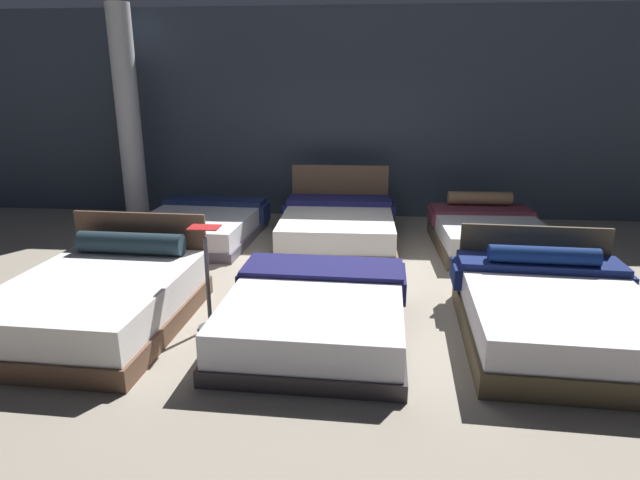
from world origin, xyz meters
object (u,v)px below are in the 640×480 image
Objects in this scene: bed_3 at (200,226)px; bed_4 at (337,226)px; bed_0 at (99,300)px; bed_1 at (316,313)px; price_sign at (208,290)px; bed_2 at (555,314)px; bed_5 at (489,233)px; support_pillar at (128,117)px.

bed_4 is at bearing 4.17° from bed_3.
bed_0 reaches higher than bed_1.
bed_3 is at bearing 109.03° from price_sign.
bed_2 is at bearing 3.34° from bed_0.
bed_5 is at bearing 41.69° from price_sign.
bed_1 is 1.99× the size of price_sign.
bed_3 is 4.26m from bed_5.
bed_1 is (2.12, -0.01, -0.04)m from bed_0.
bed_5 is at bearing 1.75° from bed_3.
bed_4 is at bearing 91.41° from bed_1.
support_pillar is (-3.52, 4.13, 1.52)m from bed_1.
bed_3 is (0.06, 3.01, -0.06)m from bed_0.
bed_4 is at bearing 129.13° from bed_2.
bed_0 is 1.01× the size of bed_2.
price_sign reaches higher than bed_0.
bed_1 is 2.20m from bed_2.
price_sign is (-1.06, -3.01, 0.15)m from bed_4.
price_sign is at bearing -139.83° from bed_5.
bed_2 is 0.61× the size of support_pillar.
bed_3 is 1.01× the size of bed_4.
bed_2 is 3.68m from bed_4.
bed_5 is at bearing 54.98° from bed_1.
bed_2 reaches higher than bed_5.
support_pillar is at bearing 146.00° from bed_3.
price_sign is (1.09, 0.04, 0.13)m from bed_0.
bed_5 reaches higher than bed_3.
bed_3 is at bearing 177.21° from bed_5.
bed_1 is 1.05m from price_sign.
bed_4 is 2.08× the size of price_sign.
bed_4 is 3.20m from price_sign.
bed_2 is 1.09× the size of bed_5.
support_pillar reaches higher than bed_5.
bed_5 is at bearing 92.86° from bed_2.
bed_0 reaches higher than bed_5.
bed_4 is (2.08, 0.04, 0.04)m from bed_3.
support_pillar is (-1.40, 4.11, 1.48)m from bed_0.
bed_5 is (4.26, -0.09, 0.02)m from bed_3.
bed_1 is at bearing -52.75° from bed_3.
bed_3 is at bearing 90.97° from bed_0.
bed_0 is at bearing -88.12° from bed_3.
bed_3 is 0.62× the size of support_pillar.
bed_4 is at bearing -16.66° from support_pillar.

